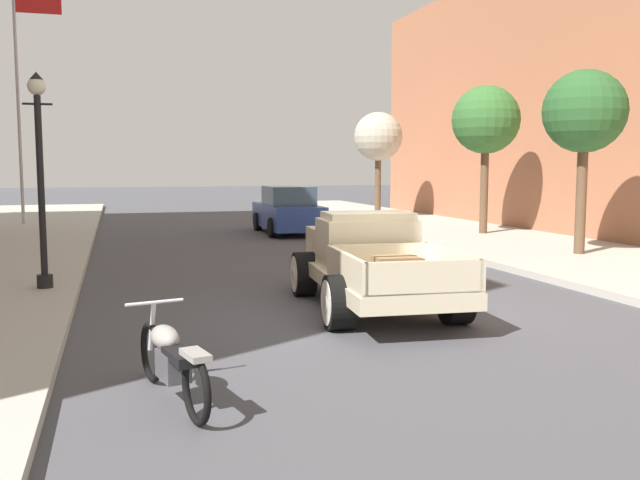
{
  "coord_description": "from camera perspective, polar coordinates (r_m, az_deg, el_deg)",
  "views": [
    {
      "loc": [
        -3.8,
        -10.21,
        2.35
      ],
      "look_at": [
        -0.23,
        1.86,
        1.0
      ],
      "focal_mm": 38.81,
      "sensor_mm": 36.0,
      "label": 1
    }
  ],
  "objects": [
    {
      "name": "street_lamp_near",
      "position": [
        13.35,
        -22.09,
        5.83
      ],
      "size": [
        0.5,
        0.32,
        3.85
      ],
      "color": "black",
      "rests_on": "sidewalk_left"
    },
    {
      "name": "hotrod_truck_cream",
      "position": [
        11.65,
        4.0,
        -1.77
      ],
      "size": [
        2.43,
        5.03,
        1.58
      ],
      "color": "beige",
      "rests_on": "ground"
    },
    {
      "name": "motorcycle_parked",
      "position": [
        7.13,
        -12.15,
        -9.54
      ],
      "size": [
        0.73,
        2.08,
        0.93
      ],
      "color": "black",
      "rests_on": "ground"
    },
    {
      "name": "ground_plane",
      "position": [
        11.14,
        3.88,
        -6.06
      ],
      "size": [
        140.0,
        140.0,
        0.0
      ],
      "primitive_type": "plane",
      "color": "#47474C"
    },
    {
      "name": "flagpole",
      "position": [
        28.72,
        -23.26,
        12.48
      ],
      "size": [
        1.74,
        0.16,
        9.16
      ],
      "color": "#B2B2B7",
      "rests_on": "sidewalk_left"
    },
    {
      "name": "street_tree_second",
      "position": [
        23.32,
        13.52,
        9.53
      ],
      "size": [
        2.2,
        2.2,
        4.79
      ],
      "color": "brown",
      "rests_on": "sidewalk_right"
    },
    {
      "name": "street_tree_nearest",
      "position": [
        18.53,
        20.98,
        9.74
      ],
      "size": [
        2.05,
        2.05,
        4.57
      ],
      "color": "brown",
      "rests_on": "sidewalk_right"
    },
    {
      "name": "car_background_blue",
      "position": [
        24.19,
        -2.66,
        2.37
      ],
      "size": [
        1.9,
        4.32,
        1.65
      ],
      "color": "#284293",
      "rests_on": "ground"
    },
    {
      "name": "street_tree_third",
      "position": [
        30.06,
        4.83,
        8.42
      ],
      "size": [
        2.09,
        2.09,
        4.5
      ],
      "color": "brown",
      "rests_on": "sidewalk_right"
    }
  ]
}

